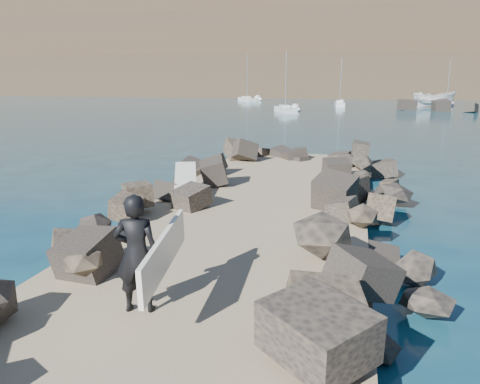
{
  "coord_description": "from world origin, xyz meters",
  "views": [
    {
      "loc": [
        2.56,
        -11.49,
        4.11
      ],
      "look_at": [
        0.0,
        -1.0,
        1.5
      ],
      "focal_mm": 35.0,
      "sensor_mm": 36.0,
      "label": 1
    }
  ],
  "objects": [
    {
      "name": "sailboat_d",
      "position": [
        16.71,
        70.43,
        0.35
      ],
      "size": [
        1.51,
        6.03,
        7.34
      ],
      "color": "silver",
      "rests_on": "ground"
    },
    {
      "name": "surfboard_resting",
      "position": [
        -2.34,
        1.59,
        1.04
      ],
      "size": [
        1.47,
        2.64,
        0.09
      ],
      "primitive_type": "cube",
      "rotation": [
        0.0,
        0.0,
        0.34
      ],
      "color": "silver",
      "rests_on": "riprap_left"
    },
    {
      "name": "headland",
      "position": [
        10.0,
        160.0,
        16.0
      ],
      "size": [
        360.0,
        140.0,
        32.0
      ],
      "primitive_type": "cube",
      "color": "#2D4919",
      "rests_on": "ground"
    },
    {
      "name": "boat_imported",
      "position": [
        13.84,
        64.67,
        1.17
      ],
      "size": [
        6.45,
        3.64,
        2.35
      ],
      "primitive_type": "imported",
      "rotation": [
        0.0,
        0.0,
        1.34
      ],
      "color": "silver",
      "rests_on": "ground"
    },
    {
      "name": "riprap_right",
      "position": [
        2.9,
        -1.5,
        0.5
      ],
      "size": [
        2.6,
        22.0,
        1.0
      ],
      "primitive_type": "cube",
      "color": "black",
      "rests_on": "ground"
    },
    {
      "name": "jetty",
      "position": [
        0.0,
        -2.0,
        0.3
      ],
      "size": [
        6.0,
        26.0,
        0.6
      ],
      "primitive_type": "cube",
      "color": "#8C7759",
      "rests_on": "ground"
    },
    {
      "name": "sailboat_e",
      "position": [
        -17.54,
        76.55,
        0.35
      ],
      "size": [
        5.07,
        7.12,
        8.78
      ],
      "color": "silver",
      "rests_on": "ground"
    },
    {
      "name": "surfer_with_board",
      "position": [
        -0.49,
        -5.38,
        1.54
      ],
      "size": [
        1.01,
        2.31,
        1.87
      ],
      "color": "black",
      "rests_on": "jetty"
    },
    {
      "name": "riprap_left",
      "position": [
        -2.9,
        -1.5,
        0.5
      ],
      "size": [
        2.6,
        22.0,
        1.0
      ],
      "primitive_type": "cube",
      "color": "black",
      "rests_on": "ground"
    },
    {
      "name": "sailboat_a",
      "position": [
        -6.08,
        47.98,
        0.35
      ],
      "size": [
        3.72,
        6.23,
        7.57
      ],
      "color": "silver",
      "rests_on": "ground"
    },
    {
      "name": "sailboat_b",
      "position": [
        0.15,
        63.23,
        0.35
      ],
      "size": [
        1.81,
        6.04,
        7.3
      ],
      "color": "silver",
      "rests_on": "ground"
    },
    {
      "name": "ground",
      "position": [
        0.0,
        0.0,
        0.0
      ],
      "size": [
        800.0,
        800.0,
        0.0
      ],
      "primitive_type": "plane",
      "color": "#0F384C",
      "rests_on": "ground"
    }
  ]
}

